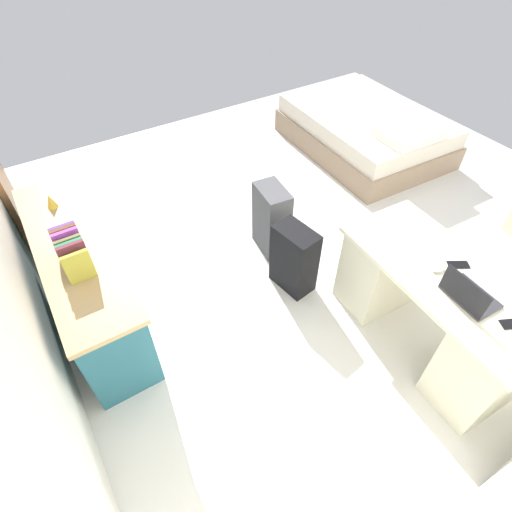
{
  "coord_description": "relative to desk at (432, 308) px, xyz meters",
  "views": [
    {
      "loc": [
        -2.05,
        2.12,
        2.69
      ],
      "look_at": [
        -0.3,
        1.03,
        0.6
      ],
      "focal_mm": 28.44,
      "sensor_mm": 36.0,
      "label": 1
    }
  ],
  "objects": [
    {
      "name": "ground_plane",
      "position": [
        1.22,
        -0.14,
        -0.39
      ],
      "size": [
        6.06,
        6.06,
        0.0
      ],
      "primitive_type": "plane",
      "color": "silver"
    },
    {
      "name": "computer_mouse",
      "position": [
        0.07,
        0.03,
        0.37
      ],
      "size": [
        0.07,
        0.1,
        0.03
      ],
      "primitive_type": "ellipsoid",
      "rotation": [
        0.0,
        0.0,
        -0.05
      ],
      "color": "white",
      "rests_on": "desk"
    },
    {
      "name": "figurine_small",
      "position": [
        2.1,
        2.01,
        0.4
      ],
      "size": [
        0.08,
        0.08,
        0.11
      ],
      "primitive_type": "cone",
      "color": "gold",
      "rests_on": "credenza"
    },
    {
      "name": "suitcase_spare_grey",
      "position": [
        1.47,
        0.39,
        -0.06
      ],
      "size": [
        0.38,
        0.26,
        0.66
      ],
      "primitive_type": "cube",
      "rotation": [
        0.0,
        0.0,
        -0.11
      ],
      "color": "#4C4C51",
      "rests_on": "ground_plane"
    },
    {
      "name": "cell_phone_near_laptop",
      "position": [
        -0.45,
        0.0,
        0.36
      ],
      "size": [
        0.12,
        0.15,
        0.01
      ],
      "primitive_type": "cube",
      "rotation": [
        0.0,
        0.0,
        -0.45
      ],
      "color": "black",
      "rests_on": "desk"
    },
    {
      "name": "laptop",
      "position": [
        -0.19,
        0.08,
        0.41
      ],
      "size": [
        0.32,
        0.24,
        0.21
      ],
      "color": "#333338",
      "rests_on": "desk"
    },
    {
      "name": "desk",
      "position": [
        0.0,
        0.0,
        0.0
      ],
      "size": [
        1.47,
        0.73,
        0.75
      ],
      "color": "beige",
      "rests_on": "ground_plane"
    },
    {
      "name": "suitcase_black",
      "position": [
        0.98,
        0.49,
        -0.09
      ],
      "size": [
        0.39,
        0.27,
        0.61
      ],
      "primitive_type": "cube",
      "rotation": [
        0.0,
        0.0,
        0.15
      ],
      "color": "black",
      "rests_on": "ground_plane"
    },
    {
      "name": "bed",
      "position": [
        2.34,
        -1.57,
        -0.15
      ],
      "size": [
        1.96,
        1.49,
        0.58
      ],
      "color": "gray",
      "rests_on": "ground_plane"
    },
    {
      "name": "office_chair",
      "position": [
        0.04,
        -0.85,
        0.03
      ],
      "size": [
        0.57,
        0.57,
        0.94
      ],
      "color": "black",
      "rests_on": "ground_plane"
    },
    {
      "name": "book_row",
      "position": [
        1.39,
        2.01,
        0.45
      ],
      "size": [
        0.35,
        0.17,
        0.24
      ],
      "color": "gold",
      "rests_on": "credenza"
    },
    {
      "name": "cell_phone_by_mouse",
      "position": [
        0.02,
        -0.12,
        0.36
      ],
      "size": [
        0.13,
        0.15,
        0.01
      ],
      "primitive_type": "cube",
      "rotation": [
        0.0,
        0.0,
        -0.54
      ],
      "color": "black",
      "rests_on": "desk"
    },
    {
      "name": "credenza",
      "position": [
        1.6,
        2.01,
        -0.02
      ],
      "size": [
        1.8,
        0.48,
        0.73
      ],
      "color": "#235B6B",
      "rests_on": "ground_plane"
    }
  ]
}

